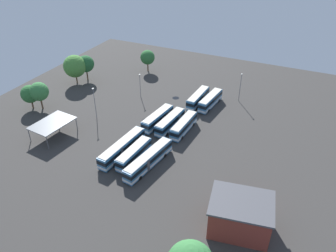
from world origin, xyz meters
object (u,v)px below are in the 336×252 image
at_px(bus_row0_slot2, 122,148).
at_px(tree_northwest, 75,66).
at_px(maintenance_shelter, 52,123).
at_px(tree_north_edge, 30,94).
at_px(bus_row1_slot0, 184,126).
at_px(lamp_post_mid_lot, 140,84).
at_px(bus_row1_slot2, 158,118).
at_px(tree_east_edge, 39,92).
at_px(bus_row1_slot1, 170,122).
at_px(bus_row2_slot1, 198,98).
at_px(bus_row0_slot1, 134,154).
at_px(tree_northeast, 148,57).
at_px(bus_row0_slot0, 148,160).
at_px(tree_west_edge, 86,64).
at_px(depot_building, 240,215).
at_px(lamp_post_near_entrance, 95,102).
at_px(bus_row2_slot0, 210,100).
at_px(lamp_post_by_building, 240,86).

height_order(bus_row0_slot2, tree_northwest, tree_northwest).
height_order(maintenance_shelter, tree_north_edge, tree_north_edge).
bearing_deg(bus_row1_slot0, lamp_post_mid_lot, 57.69).
xyz_separation_m(bus_row1_slot2, tree_east_edge, (-6.53, 33.77, 3.60)).
bearing_deg(bus_row1_slot1, tree_northwest, 73.21).
height_order(tree_northwest, tree_north_edge, tree_northwest).
distance_m(bus_row2_slot1, maintenance_shelter, 41.03).
xyz_separation_m(bus_row0_slot1, maintenance_shelter, (0.24, 23.32, 1.82)).
bearing_deg(maintenance_shelter, tree_northwest, 27.80).
distance_m(bus_row1_slot0, tree_northeast, 40.65).
height_order(bus_row0_slot0, bus_row2_slot1, same).
bearing_deg(tree_east_edge, tree_west_edge, 0.41).
xyz_separation_m(bus_row0_slot0, depot_building, (-8.26, -22.55, 1.35)).
height_order(maintenance_shelter, lamp_post_near_entrance, lamp_post_near_entrance).
xyz_separation_m(bus_row0_slot0, bus_row1_slot0, (16.22, -1.55, -0.00)).
relative_size(bus_row0_slot0, tree_north_edge, 2.14).
height_order(bus_row2_slot1, maintenance_shelter, maintenance_shelter).
bearing_deg(tree_northeast, bus_row1_slot2, -147.72).
bearing_deg(bus_row1_slot1, lamp_post_mid_lot, 51.83).
xyz_separation_m(bus_row0_slot2, bus_row2_slot0, (30.56, -10.86, -0.00)).
xyz_separation_m(bus_row0_slot2, bus_row1_slot1, (14.91, -5.27, -0.00)).
bearing_deg(tree_northeast, lamp_post_near_entrance, -176.16).
xyz_separation_m(bus_row1_slot2, bus_row2_slot0, (15.36, -9.31, -0.00)).
height_order(bus_row0_slot0, lamp_post_near_entrance, lamp_post_near_entrance).
bearing_deg(tree_northeast, bus_row2_slot1, -121.35).
bearing_deg(bus_row2_slot1, bus_row0_slot0, -179.14).
distance_m(bus_row1_slot2, lamp_post_mid_lot, 17.07).
bearing_deg(bus_row0_slot0, lamp_post_near_entrance, 61.30).
height_order(lamp_post_by_building, tree_north_edge, lamp_post_by_building).
xyz_separation_m(bus_row2_slot1, tree_west_edge, (-0.17, 39.48, 3.88)).
distance_m(bus_row1_slot1, depot_building, 34.94).
xyz_separation_m(maintenance_shelter, lamp_post_mid_lot, (27.86, -9.30, 0.44)).
distance_m(bus_row0_slot2, bus_row2_slot1, 31.20).
height_order(bus_row0_slot0, bus_row1_slot1, same).
height_order(bus_row1_slot2, tree_northeast, tree_northeast).
xyz_separation_m(bus_row2_slot0, lamp_post_by_building, (6.61, -6.69, 2.98)).
distance_m(tree_northwest, tree_northeast, 24.95).
height_order(bus_row0_slot2, bus_row1_slot2, same).
bearing_deg(lamp_post_near_entrance, bus_row1_slot0, -81.28).
distance_m(lamp_post_by_building, tree_northwest, 52.73).
relative_size(bus_row1_slot2, lamp_post_near_entrance, 1.35).
xyz_separation_m(bus_row1_slot1, maintenance_shelter, (-15.55, 24.95, 1.82)).
height_order(bus_row0_slot1, bus_row1_slot2, same).
bearing_deg(bus_row0_slot0, tree_northeast, 28.24).
height_order(depot_building, tree_west_edge, tree_west_edge).
xyz_separation_m(bus_row1_slot1, bus_row2_slot0, (15.65, -5.58, -0.00)).
xyz_separation_m(bus_row0_slot0, lamp_post_mid_lot, (28.56, 17.96, 2.26)).
bearing_deg(bus_row0_slot0, lamp_post_mid_lot, 32.16).
xyz_separation_m(depot_building, lamp_post_near_entrance, (20.74, 45.35, 1.70)).
bearing_deg(lamp_post_near_entrance, depot_building, -114.58).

